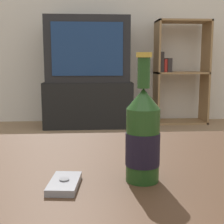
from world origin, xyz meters
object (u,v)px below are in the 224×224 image
at_px(cell_phone, 64,183).
at_px(beer_bottle, 143,137).
at_px(tv_stand, 88,104).
at_px(television, 88,50).
at_px(bookshelf, 179,71).

bearing_deg(cell_phone, beer_bottle, 14.50).
xyz_separation_m(tv_stand, television, (0.00, -0.00, 0.58)).
bearing_deg(bookshelf, beer_bottle, -107.17).
relative_size(television, cell_phone, 7.85).
distance_m(tv_stand, beer_bottle, 2.78).
xyz_separation_m(television, cell_phone, (-0.02, -2.78, -0.36)).
relative_size(television, beer_bottle, 3.21).
bearing_deg(beer_bottle, bookshelf, 72.83).
bearing_deg(bookshelf, tv_stand, -174.52).
bearing_deg(television, tv_stand, 90.00).
height_order(television, bookshelf, television).
distance_m(tv_stand, television, 0.58).
relative_size(tv_stand, television, 1.08).
distance_m(television, bookshelf, 1.05).
xyz_separation_m(television, bookshelf, (1.02, 0.10, -0.23)).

